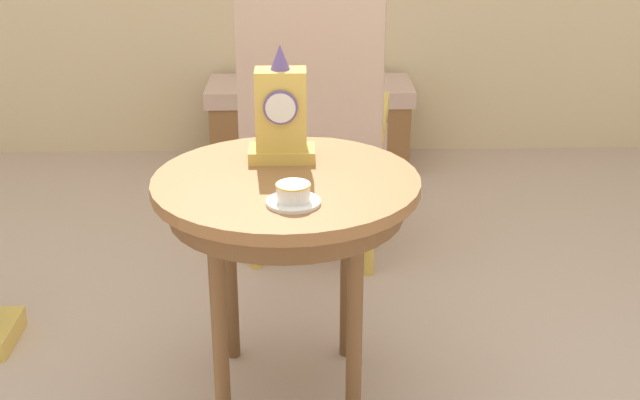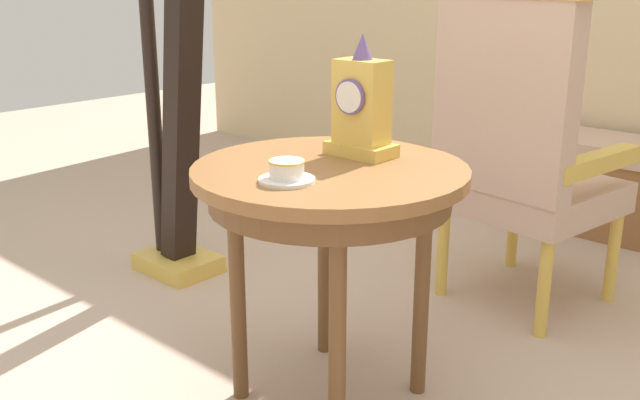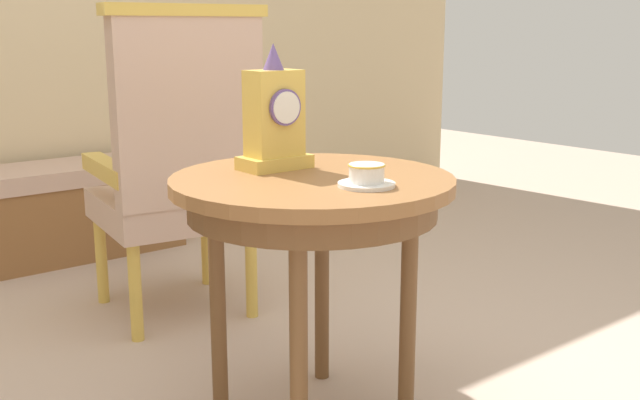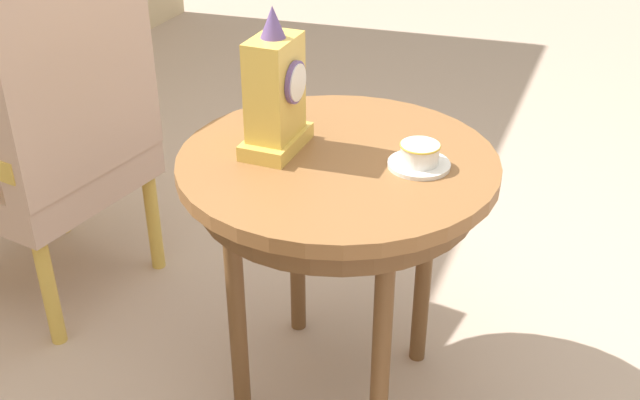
% 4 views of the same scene
% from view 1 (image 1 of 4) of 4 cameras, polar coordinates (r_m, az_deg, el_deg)
% --- Properties ---
extents(ground_plane, '(10.00, 10.00, 0.00)m').
position_cam_1_polar(ground_plane, '(2.65, -3.94, -12.50)').
color(ground_plane, '#BCA38E').
extents(side_table, '(0.74, 0.74, 0.69)m').
position_cam_1_polar(side_table, '(2.36, -2.27, -0.25)').
color(side_table, brown).
rests_on(side_table, ground).
extents(teacup_left, '(0.14, 0.14, 0.06)m').
position_cam_1_polar(teacup_left, '(2.14, -1.81, 0.34)').
color(teacup_left, white).
rests_on(teacup_left, side_table).
extents(mantel_clock, '(0.19, 0.11, 0.34)m').
position_cam_1_polar(mantel_clock, '(2.42, -2.63, 5.74)').
color(mantel_clock, gold).
rests_on(mantel_clock, side_table).
extents(armchair, '(0.61, 0.60, 1.14)m').
position_cam_1_polar(armchair, '(3.20, -0.34, 5.69)').
color(armchair, '#CCA893').
rests_on(armchair, ground).
extents(window_bench, '(1.02, 0.40, 0.44)m').
position_cam_1_polar(window_bench, '(4.32, -0.69, 5.08)').
color(window_bench, '#CCA893').
rests_on(window_bench, ground).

